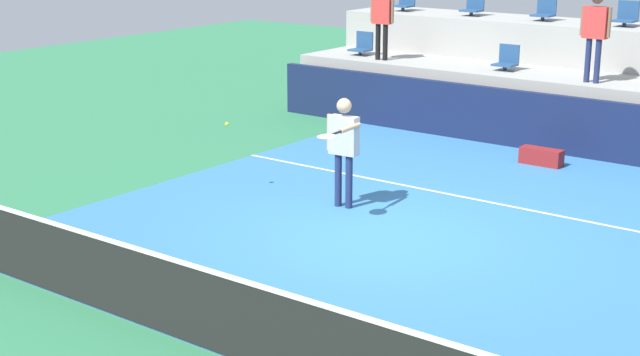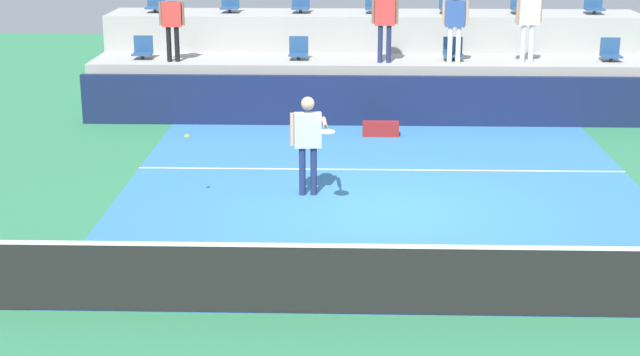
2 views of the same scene
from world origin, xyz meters
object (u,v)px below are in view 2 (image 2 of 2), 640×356
stadium_chair_upper_far_left (155,3)px  tennis_player (308,136)px  stadium_chair_lower_right (453,51)px  tennis_ball (187,136)px  stadium_chair_upper_center (374,4)px  stadium_chair_upper_mid_right (448,4)px  stadium_chair_lower_far_right (611,51)px  stadium_chair_upper_mid_left (301,4)px  spectator_in_grey (455,19)px  equipment_bag (381,129)px  stadium_chair_lower_far_left (143,49)px  stadium_chair_upper_far_right (594,5)px  stadium_chair_upper_right (520,5)px  spectator_leaning_on_rail (172,19)px  stadium_chair_lower_left (299,50)px  spectator_with_hat (385,14)px  stadium_chair_upper_left (230,4)px  spectator_in_white (529,15)px

stadium_chair_upper_far_left → tennis_player: bearing=-63.5°
stadium_chair_lower_right → tennis_ball: size_ratio=7.65×
stadium_chair_upper_center → stadium_chair_upper_mid_right: same height
stadium_chair_lower_far_right → stadium_chair_upper_mid_left: bearing=165.9°
tennis_player → spectator_in_grey: spectator_in_grey is taller
stadium_chair_upper_mid_right → tennis_ball: bearing=-120.3°
stadium_chair_upper_mid_left → equipment_bag: stadium_chair_upper_mid_left is taller
stadium_chair_lower_far_left → stadium_chair_upper_far_right: size_ratio=1.00×
stadium_chair_lower_far_left → stadium_chair_upper_center: bearing=18.5°
stadium_chair_upper_center → stadium_chair_upper_right: size_ratio=1.00×
stadium_chair_lower_right → spectator_leaning_on_rail: bearing=-176.5°
stadium_chair_lower_right → stadium_chair_upper_far_left: stadium_chair_upper_far_left is taller
stadium_chair_upper_far_right → stadium_chair_lower_left: bearing=-165.8°
spectator_in_grey → equipment_bag: size_ratio=2.18×
stadium_chair_lower_far_left → stadium_chair_upper_center: size_ratio=1.00×
stadium_chair_lower_far_right → stadium_chair_upper_mid_right: bearing=153.0°
stadium_chair_upper_mid_left → stadium_chair_upper_mid_right: 3.61m
stadium_chair_upper_right → stadium_chair_lower_right: bearing=-134.7°
stadium_chair_upper_center → stadium_chair_upper_mid_right: 1.81m
stadium_chair_upper_mid_right → spectator_leaning_on_rail: size_ratio=0.32×
stadium_chair_upper_mid_left → spectator_with_hat: 2.95m
stadium_chair_lower_far_left → spectator_with_hat: 5.63m
stadium_chair_upper_center → spectator_with_hat: (0.19, -2.18, 0.02)m
stadium_chair_lower_far_right → stadium_chair_upper_far_right: 1.99m
stadium_chair_upper_far_left → stadium_chair_upper_mid_right: bearing=0.0°
stadium_chair_upper_left → stadium_chair_upper_right: 7.09m
spectator_in_grey → spectator_with_hat: bearing=180.0°
stadium_chair_upper_far_left → spectator_leaning_on_rail: 2.32m
stadium_chair_lower_left → stadium_chair_upper_mid_left: 1.99m
stadium_chair_upper_far_right → equipment_bag: 6.96m
stadium_chair_lower_far_left → equipment_bag: (5.44, -2.20, -1.31)m
stadium_chair_upper_center → stadium_chair_upper_far_right: (5.34, 0.00, 0.00)m
tennis_player → spectator_in_white: bearing=52.4°
stadium_chair_upper_far_left → tennis_ball: bearing=-76.1°
stadium_chair_upper_mid_right → tennis_player: stadium_chair_upper_mid_right is taller
stadium_chair_upper_far_right → stadium_chair_lower_far_right: bearing=-89.7°
stadium_chair_upper_far_left → spectator_with_hat: size_ratio=0.30×
stadium_chair_lower_far_left → tennis_ball: 7.19m
stadium_chair_lower_left → tennis_player: (0.49, -6.43, -0.43)m
stadium_chair_upper_right → tennis_ball: size_ratio=7.65×
stadium_chair_lower_right → spectator_with_hat: (-1.58, -0.38, 0.87)m
stadium_chair_upper_center → spectator_leaning_on_rail: size_ratio=0.32×
tennis_player → spectator_leaning_on_rail: (-3.32, 6.04, 1.17)m
spectator_with_hat → stadium_chair_lower_far_right: bearing=4.3°
stadium_chair_upper_right → stadium_chair_upper_far_right: size_ratio=1.00×
stadium_chair_upper_mid_left → stadium_chair_lower_right: bearing=-26.8°
stadium_chair_lower_right → stadium_chair_upper_center: stadium_chair_upper_center is taller
stadium_chair_upper_right → stadium_chair_lower_far_left: bearing=-168.6°
stadium_chair_lower_right → stadium_chair_upper_far_right: stadium_chair_upper_far_right is taller
stadium_chair_lower_far_left → spectator_with_hat: (5.55, -0.38, 0.87)m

